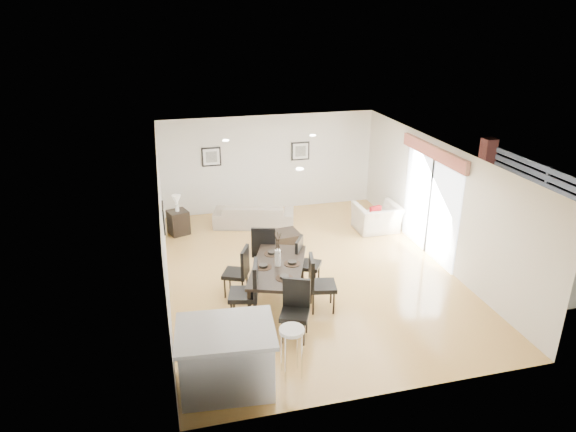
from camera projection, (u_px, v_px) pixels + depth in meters
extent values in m
plane|color=tan|center=(309.00, 271.00, 11.26)|extent=(8.00, 8.00, 0.00)
cube|color=silver|center=(269.00, 163.00, 14.36)|extent=(6.00, 0.04, 2.70)
cube|color=silver|center=(390.00, 317.00, 7.16)|extent=(6.00, 0.04, 2.70)
cube|color=silver|center=(163.00, 228.00, 10.07)|extent=(0.04, 8.00, 2.70)
cube|color=silver|center=(438.00, 202.00, 11.44)|extent=(0.04, 8.00, 2.70)
cube|color=white|center=(311.00, 152.00, 10.25)|extent=(6.00, 8.00, 0.02)
imported|color=gray|center=(254.00, 215.00, 13.56)|extent=(2.24, 1.34, 0.61)
imported|color=beige|center=(377.00, 218.00, 13.22)|extent=(1.10, 0.96, 0.71)
imported|color=#3D6029|center=(536.00, 231.00, 12.52)|extent=(0.72, 0.68, 0.63)
imported|color=#3D6029|center=(508.00, 211.00, 13.64)|extent=(0.45, 0.45, 0.72)
cube|color=black|center=(278.00, 267.00, 9.84)|extent=(1.54, 2.10, 0.06)
cylinder|color=black|center=(249.00, 308.00, 9.21)|extent=(0.07, 0.07, 0.72)
cylinder|color=black|center=(264.00, 263.00, 10.84)|extent=(0.07, 0.07, 0.72)
cylinder|color=black|center=(295.00, 311.00, 9.13)|extent=(0.07, 0.07, 0.72)
cylinder|color=black|center=(302.00, 265.00, 10.76)|extent=(0.07, 0.07, 0.72)
cube|color=black|center=(243.00, 295.00, 9.33)|extent=(0.63, 0.63, 0.09)
cube|color=black|center=(256.00, 279.00, 9.20)|extent=(0.19, 0.53, 0.63)
cylinder|color=black|center=(234.00, 302.00, 9.62)|extent=(0.04, 0.04, 0.48)
cylinder|color=black|center=(256.00, 302.00, 9.62)|extent=(0.04, 0.04, 0.48)
cylinder|color=black|center=(232.00, 314.00, 9.24)|extent=(0.04, 0.04, 0.48)
cylinder|color=black|center=(254.00, 314.00, 9.24)|extent=(0.04, 0.04, 0.48)
cube|color=black|center=(236.00, 274.00, 10.20)|extent=(0.61, 0.61, 0.08)
cube|color=black|center=(245.00, 261.00, 10.06)|extent=(0.24, 0.45, 0.55)
cylinder|color=black|center=(230.00, 280.00, 10.49)|extent=(0.04, 0.04, 0.42)
cylinder|color=black|center=(247.00, 281.00, 10.43)|extent=(0.04, 0.04, 0.42)
cylinder|color=black|center=(225.00, 288.00, 10.15)|extent=(0.04, 0.04, 0.42)
cylinder|color=black|center=(243.00, 290.00, 10.10)|extent=(0.04, 0.04, 0.42)
cube|color=black|center=(323.00, 286.00, 9.68)|extent=(0.58, 0.58, 0.09)
cube|color=black|center=(312.00, 272.00, 9.55)|extent=(0.16, 0.50, 0.59)
cylinder|color=black|center=(334.00, 303.00, 9.61)|extent=(0.04, 0.04, 0.45)
cylinder|color=black|center=(313.00, 304.00, 9.59)|extent=(0.04, 0.04, 0.45)
cylinder|color=black|center=(331.00, 293.00, 9.97)|extent=(0.04, 0.04, 0.45)
cylinder|color=black|center=(311.00, 293.00, 9.95)|extent=(0.04, 0.04, 0.45)
cube|color=black|center=(309.00, 265.00, 10.54)|extent=(0.63, 0.63, 0.08)
cube|color=black|center=(299.00, 251.00, 10.48)|extent=(0.28, 0.43, 0.56)
cylinder|color=black|center=(315.00, 281.00, 10.43)|extent=(0.04, 0.04, 0.42)
cylinder|color=black|center=(298.00, 279.00, 10.52)|extent=(0.04, 0.04, 0.42)
cylinder|color=black|center=(319.00, 273.00, 10.75)|extent=(0.04, 0.04, 0.42)
cylinder|color=black|center=(302.00, 271.00, 10.84)|extent=(0.04, 0.04, 0.42)
cube|color=black|center=(295.00, 314.00, 8.81)|extent=(0.63, 0.63, 0.08)
cube|color=black|center=(297.00, 293.00, 8.88)|extent=(0.46, 0.25, 0.57)
cylinder|color=black|center=(282.00, 332.00, 8.76)|extent=(0.04, 0.04, 0.44)
cylinder|color=black|center=(286.00, 320.00, 9.10)|extent=(0.04, 0.04, 0.44)
cylinder|color=black|center=(304.00, 334.00, 8.70)|extent=(0.04, 0.04, 0.44)
cylinder|color=black|center=(307.00, 322.00, 9.05)|extent=(0.04, 0.04, 0.44)
cube|color=black|center=(265.00, 251.00, 11.06)|extent=(0.63, 0.63, 0.09)
cube|color=black|center=(264.00, 242.00, 10.74)|extent=(0.51, 0.21, 0.61)
cylinder|color=black|center=(275.00, 258.00, 11.34)|extent=(0.04, 0.04, 0.46)
cylinder|color=black|center=(273.00, 267.00, 10.97)|extent=(0.04, 0.04, 0.46)
cylinder|color=black|center=(257.00, 258.00, 11.36)|extent=(0.04, 0.04, 0.46)
cylinder|color=black|center=(255.00, 266.00, 10.99)|extent=(0.04, 0.04, 0.46)
cylinder|color=white|center=(278.00, 258.00, 9.76)|extent=(0.11, 0.11, 0.33)
cylinder|color=#2E2114|center=(292.00, 264.00, 9.89)|extent=(0.32, 0.32, 0.01)
cylinder|color=black|center=(292.00, 262.00, 9.88)|extent=(0.17, 0.17, 0.05)
cylinder|color=#2E2114|center=(272.00, 254.00, 10.29)|extent=(0.32, 0.32, 0.01)
cylinder|color=black|center=(272.00, 252.00, 10.28)|extent=(0.17, 0.17, 0.05)
cylinder|color=#2E2114|center=(263.00, 267.00, 9.76)|extent=(0.32, 0.32, 0.01)
cylinder|color=black|center=(263.00, 266.00, 9.75)|extent=(0.17, 0.17, 0.05)
cylinder|color=#2E2114|center=(284.00, 278.00, 9.35)|extent=(0.32, 0.32, 0.01)
cylinder|color=black|center=(284.00, 277.00, 9.34)|extent=(0.17, 0.17, 0.05)
cube|color=black|center=(277.00, 242.00, 12.21)|extent=(1.11, 0.75, 0.42)
cube|color=black|center=(178.00, 222.00, 13.06)|extent=(0.59, 0.59, 0.62)
cylinder|color=white|center=(177.00, 208.00, 12.91)|extent=(0.10, 0.10, 0.18)
cone|color=white|center=(176.00, 200.00, 12.84)|extent=(0.22, 0.22, 0.24)
cube|color=maroon|center=(375.00, 212.00, 13.03)|extent=(0.33, 0.17, 0.31)
cube|color=white|center=(227.00, 360.00, 7.67)|extent=(1.43, 1.13, 0.95)
cube|color=#AAAAAD|center=(225.00, 331.00, 7.48)|extent=(1.55, 1.25, 0.07)
cylinder|color=white|center=(292.00, 330.00, 7.77)|extent=(0.39, 0.39, 0.06)
cylinder|color=silver|center=(298.00, 347.00, 8.07)|extent=(0.03, 0.03, 0.83)
cylinder|color=silver|center=(282.00, 349.00, 8.01)|extent=(0.03, 0.03, 0.83)
cylinder|color=silver|center=(286.00, 359.00, 7.78)|extent=(0.03, 0.03, 0.83)
cylinder|color=silver|center=(302.00, 357.00, 7.84)|extent=(0.03, 0.03, 0.83)
cube|color=black|center=(211.00, 157.00, 13.85)|extent=(0.52, 0.03, 0.52)
cube|color=white|center=(211.00, 157.00, 13.85)|extent=(0.44, 0.04, 0.44)
cube|color=#53534F|center=(211.00, 157.00, 13.85)|extent=(0.30, 0.04, 0.30)
cube|color=black|center=(300.00, 151.00, 14.42)|extent=(0.52, 0.03, 0.52)
cube|color=white|center=(300.00, 151.00, 14.42)|extent=(0.44, 0.04, 0.44)
cube|color=#53534F|center=(300.00, 151.00, 14.42)|extent=(0.30, 0.04, 0.30)
cube|color=black|center=(164.00, 218.00, 9.79)|extent=(0.03, 0.52, 0.52)
cube|color=white|center=(164.00, 218.00, 9.79)|extent=(0.04, 0.44, 0.44)
cube|color=#53534F|center=(164.00, 218.00, 9.79)|extent=(0.04, 0.30, 0.30)
cube|color=white|center=(430.00, 207.00, 11.79)|extent=(0.02, 2.40, 2.25)
cube|color=black|center=(429.00, 207.00, 11.79)|extent=(0.03, 0.05, 2.25)
cube|color=black|center=(434.00, 159.00, 11.36)|extent=(0.03, 2.50, 0.05)
cube|color=maroon|center=(433.00, 152.00, 11.29)|extent=(0.10, 2.70, 0.28)
plane|color=gray|center=(499.00, 242.00, 12.67)|extent=(6.00, 6.00, 0.00)
cube|color=#28282A|center=(547.00, 204.00, 12.61)|extent=(0.08, 5.50, 1.80)
cube|color=brown|center=(485.00, 173.00, 14.69)|extent=(0.35, 0.35, 2.00)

